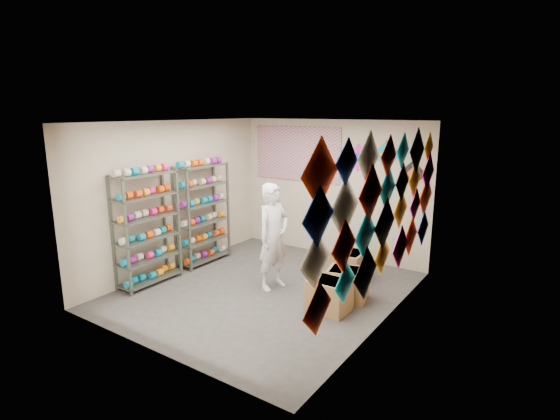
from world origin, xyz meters
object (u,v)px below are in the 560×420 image
Objects in this scene: shelf_rack_front at (147,229)px; carton_c at (348,265)px; shopkeeper at (273,237)px; carton_b at (347,284)px; shelf_rack_back at (203,214)px; carton_a at (329,295)px.

carton_c is at bearing 37.31° from shelf_rack_front.
shelf_rack_front is 3.46m from carton_c.
carton_b is (1.21, 0.26, -0.63)m from shopkeeper.
shelf_rack_front reaches higher than carton_b.
shelf_rack_back is 1.85m from shopkeeper.
shelf_rack_back is 3.36× the size of carton_a.
carton_c is (2.70, 0.76, -0.70)m from shelf_rack_back.
shopkeeper is at bearing 168.31° from carton_a.
shelf_rack_back is at bearing 90.86° from shopkeeper.
shopkeeper is (1.83, 1.03, -0.08)m from shelf_rack_front.
shelf_rack_back is 3.20× the size of carton_b.
shelf_rack_back is at bearing 166.79° from carton_b.
shelf_rack_front is at bearing -164.92° from carton_a.
shopkeeper is at bearing 178.91° from carton_b.
shelf_rack_front reaches higher than carton_c.
shelf_rack_front is 3.18m from carton_a.
shelf_rack_back is at bearing 170.66° from carton_a.
shelf_rack_back reaches higher than shopkeeper.
shopkeeper is at bearing -133.63° from carton_c.
carton_a is 0.51m from carton_b.
carton_c is (2.70, 2.06, -0.70)m from shelf_rack_front.
carton_a is 0.99× the size of carton_c.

